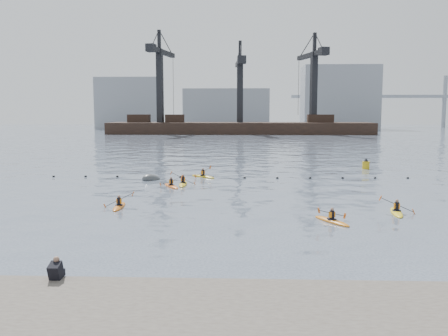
# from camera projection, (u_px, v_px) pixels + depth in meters

# --- Properties ---
(ground) EXTENTS (400.00, 400.00, 0.00)m
(ground) POSITION_uv_depth(u_px,v_px,m) (225.00, 247.00, 21.60)
(ground) COLOR #3B4457
(ground) RESTS_ON ground
(float_line) EXTENTS (33.24, 0.73, 0.24)m
(float_line) POSITION_uv_depth(u_px,v_px,m) (229.00, 178.00, 43.97)
(float_line) COLOR black
(float_line) RESTS_ON ground
(barge_pier) EXTENTS (72.00, 19.30, 29.50)m
(barge_pier) POSITION_uv_depth(u_px,v_px,m) (239.00, 127.00, 130.51)
(barge_pier) COLOR black
(barge_pier) RESTS_ON ground
(skyline) EXTENTS (141.00, 28.00, 22.00)m
(skyline) POSITION_uv_depth(u_px,v_px,m) (247.00, 103.00, 169.50)
(skyline) COLOR gray
(skyline) RESTS_ON ground
(kayaker_0) EXTENTS (1.99, 2.87, 1.14)m
(kayaker_0) POSITION_uv_depth(u_px,v_px,m) (119.00, 206.00, 30.43)
(kayaker_0) COLOR #C86212
(kayaker_0) RESTS_ON ground
(kayaker_1) EXTENTS (2.10, 3.10, 1.17)m
(kayaker_1) POSITION_uv_depth(u_px,v_px,m) (397.00, 212.00, 28.69)
(kayaker_1) COLOR yellow
(kayaker_1) RESTS_ON ground
(kayaker_2) EXTENTS (1.86, 2.80, 1.01)m
(kayaker_2) POSITION_uv_depth(u_px,v_px,m) (171.00, 186.00, 38.76)
(kayaker_2) COLOR #DA5C14
(kayaker_2) RESTS_ON ground
(kayaker_3) EXTENTS (2.18, 3.13, 1.27)m
(kayaker_3) POSITION_uv_depth(u_px,v_px,m) (183.00, 184.00, 39.88)
(kayaker_3) COLOR yellow
(kayaker_3) RESTS_ON ground
(kayaker_4) EXTENTS (1.91, 2.81, 1.01)m
(kayaker_4) POSITION_uv_depth(u_px,v_px,m) (332.00, 220.00, 26.42)
(kayaker_4) COLOR #CA6C13
(kayaker_4) RESTS_ON ground
(kayaker_5) EXTENTS (2.65, 2.48, 1.11)m
(kayaker_5) POSITION_uv_depth(u_px,v_px,m) (203.00, 176.00, 44.47)
(kayaker_5) COLOR gold
(kayaker_5) RESTS_ON ground
(mooring_buoy) EXTENTS (2.29, 2.46, 1.41)m
(mooring_buoy) POSITION_uv_depth(u_px,v_px,m) (152.00, 180.00, 42.75)
(mooring_buoy) COLOR #3C3F41
(mooring_buoy) RESTS_ON ground
(nav_buoy) EXTENTS (0.76, 0.76, 1.38)m
(nav_buoy) POSITION_uv_depth(u_px,v_px,m) (366.00, 165.00, 50.69)
(nav_buoy) COLOR #BA9912
(nav_buoy) RESTS_ON ground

